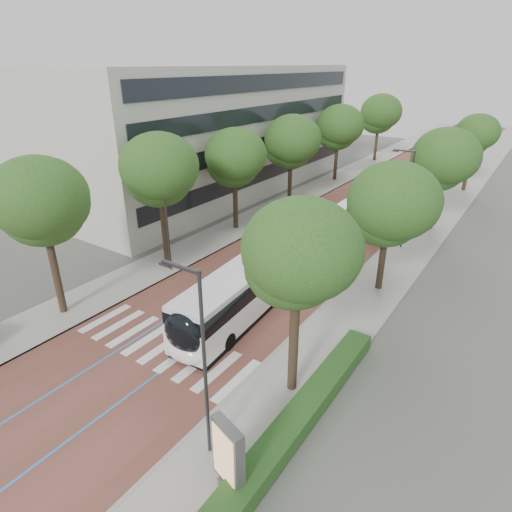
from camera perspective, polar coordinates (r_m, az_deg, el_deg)
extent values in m
plane|color=#51544C|center=(24.17, -14.21, -12.59)|extent=(160.00, 160.00, 0.00)
cube|color=brown|center=(56.21, 17.44, 8.58)|extent=(11.00, 140.00, 0.02)
cube|color=#9B9892|center=(58.68, 10.42, 9.97)|extent=(4.00, 140.00, 0.12)
cube|color=#9B9892|center=(54.64, 24.94, 7.04)|extent=(4.00, 140.00, 0.12)
cube|color=gray|center=(57.97, 12.15, 9.66)|extent=(0.20, 140.00, 0.14)
cube|color=gray|center=(54.94, 23.01, 7.46)|extent=(0.20, 140.00, 0.14)
cube|color=silver|center=(27.90, -19.44, -7.82)|extent=(0.55, 3.60, 0.01)
cube|color=silver|center=(27.02, -17.81, -8.69)|extent=(0.55, 3.60, 0.01)
cube|color=silver|center=(26.16, -16.05, -9.62)|extent=(0.55, 3.60, 0.01)
cube|color=silver|center=(25.34, -14.17, -10.60)|extent=(0.55, 3.60, 0.01)
cube|color=silver|center=(24.55, -12.16, -11.63)|extent=(0.55, 3.60, 0.01)
cube|color=silver|center=(23.81, -9.99, -12.72)|extent=(0.55, 3.60, 0.01)
cube|color=silver|center=(23.10, -7.67, -13.85)|extent=(0.55, 3.60, 0.01)
cube|color=silver|center=(22.45, -5.19, -15.02)|extent=(0.55, 3.60, 0.01)
cube|color=silver|center=(21.85, -2.53, -16.24)|extent=(0.55, 3.60, 0.01)
cube|color=blue|center=(56.66, 15.90, 8.90)|extent=(0.12, 126.00, 0.01)
cube|color=blue|center=(55.80, 19.01, 8.27)|extent=(0.12, 126.00, 0.01)
cube|color=#ACAA9F|center=(53.64, -6.94, 16.43)|extent=(18.00, 40.00, 14.00)
cube|color=black|center=(49.02, 1.52, 11.09)|extent=(0.12, 38.00, 1.60)
cube|color=black|center=(48.39, 1.56, 14.78)|extent=(0.12, 38.00, 1.60)
cube|color=black|center=(47.96, 1.61, 18.56)|extent=(0.12, 38.00, 1.60)
cube|color=black|center=(47.76, 1.65, 22.14)|extent=(0.12, 38.00, 1.60)
cube|color=#1D4618|center=(19.36, 5.52, -20.88)|extent=(1.20, 14.00, 0.80)
cylinder|color=#313234|center=(16.08, -6.83, -14.82)|extent=(0.14, 0.14, 8.00)
cube|color=#313234|center=(14.46, -10.00, -1.48)|extent=(1.70, 0.12, 0.12)
cube|color=#313234|center=(14.95, -11.93, -1.09)|extent=(0.50, 0.20, 0.10)
cylinder|color=#313234|center=(36.65, 19.56, 6.92)|extent=(0.14, 0.14, 8.00)
cube|color=#313234|center=(35.97, 19.20, 13.10)|extent=(1.70, 0.12, 0.12)
cube|color=#313234|center=(36.17, 18.10, 13.17)|extent=(0.50, 0.20, 0.10)
cylinder|color=#313234|center=(31.09, -11.83, 4.84)|extent=(0.14, 0.14, 8.00)
cylinder|color=black|center=(28.38, -25.04, -2.60)|extent=(0.44, 0.44, 4.93)
ellipsoid|color=#254C18|center=(26.84, -26.72, 5.99)|extent=(5.34, 5.34, 4.54)
cylinder|color=black|center=(33.25, -12.08, 3.10)|extent=(0.44, 0.44, 4.97)
ellipsoid|color=#254C18|center=(31.94, -12.79, 10.68)|extent=(5.61, 5.61, 4.77)
cylinder|color=black|center=(39.67, -2.76, 6.76)|extent=(0.44, 0.44, 4.53)
ellipsoid|color=#254C18|center=(38.63, -2.88, 12.59)|extent=(5.43, 5.43, 4.62)
cylinder|color=black|center=(47.72, 4.53, 9.74)|extent=(0.44, 0.44, 4.51)
ellipsoid|color=#254C18|center=(46.86, 4.70, 14.59)|extent=(5.99, 5.99, 5.09)
cylinder|color=black|center=(58.18, 10.59, 12.13)|extent=(0.44, 0.44, 4.63)
ellipsoid|color=#254C18|center=(57.47, 10.92, 16.23)|extent=(5.93, 5.93, 5.04)
cylinder|color=black|center=(71.92, 15.69, 14.04)|extent=(0.44, 0.44, 4.89)
ellipsoid|color=#254C18|center=(71.33, 16.11, 17.54)|extent=(6.18, 6.18, 5.25)
cylinder|color=black|center=(19.95, 5.01, -12.01)|extent=(0.44, 0.44, 4.87)
ellipsoid|color=#254C18|center=(17.70, 5.53, -0.39)|extent=(4.95, 4.95, 4.21)
cylinder|color=black|center=(29.86, 16.42, -0.76)|extent=(0.44, 0.44, 4.13)
ellipsoid|color=#254C18|center=(28.54, 17.30, 6.08)|extent=(5.80, 5.80, 4.93)
cylinder|color=black|center=(42.63, 22.61, 6.10)|extent=(0.44, 0.44, 4.45)
ellipsoid|color=#254C18|center=(41.67, 23.51, 11.37)|extent=(5.80, 5.80, 4.93)
cylinder|color=black|center=(57.95, 26.29, 9.97)|extent=(0.44, 0.44, 4.56)
ellipsoid|color=#254C18|center=(57.24, 27.07, 13.96)|extent=(4.83, 4.83, 4.10)
cylinder|color=black|center=(28.95, 2.43, -1.16)|extent=(2.36, 1.07, 2.30)
cube|color=white|center=(25.28, -3.04, -6.55)|extent=(3.18, 9.52, 1.82)
cube|color=black|center=(24.71, -3.10, -4.28)|extent=(3.21, 9.33, 0.97)
cube|color=silver|center=(24.41, -3.13, -2.96)|extent=(3.12, 9.33, 0.31)
cube|color=black|center=(25.85, -2.99, -8.62)|extent=(3.10, 9.14, 0.35)
cube|color=white|center=(32.72, 5.93, 0.86)|extent=(3.06, 7.90, 1.82)
cube|color=black|center=(32.28, 6.02, 2.71)|extent=(3.09, 7.75, 0.97)
cube|color=silver|center=(32.05, 6.07, 3.78)|extent=(3.00, 7.74, 0.31)
cube|color=black|center=(33.16, 5.85, -0.86)|extent=(2.99, 7.59, 0.35)
ellipsoid|color=black|center=(21.84, -9.62, -10.10)|extent=(2.42, 1.27, 2.28)
ellipsoid|color=white|center=(22.46, -9.50, -12.56)|extent=(2.42, 1.17, 1.14)
cylinder|color=black|center=(24.70, -8.14, -9.70)|extent=(0.37, 1.02, 1.00)
cylinder|color=black|center=(23.58, -3.70, -11.31)|extent=(0.37, 1.02, 1.00)
cylinder|color=black|center=(34.84, 5.33, 1.03)|extent=(0.37, 1.02, 1.00)
cylinder|color=black|center=(34.06, 8.77, 0.27)|extent=(0.37, 1.02, 1.00)
cylinder|color=black|center=(28.44, -1.57, -4.53)|extent=(0.37, 1.02, 1.00)
cylinder|color=black|center=(27.47, 2.48, -5.67)|extent=(0.37, 1.02, 1.00)
cube|color=white|center=(41.57, 14.46, 5.38)|extent=(2.61, 12.02, 1.82)
cube|color=black|center=(41.23, 14.63, 6.88)|extent=(2.64, 11.78, 0.97)
cube|color=silver|center=(41.05, 14.72, 7.73)|extent=(2.55, 11.78, 0.31)
cube|color=black|center=(41.92, 14.31, 3.98)|extent=(2.55, 11.54, 0.35)
ellipsoid|color=black|center=(36.13, 11.36, 4.08)|extent=(2.36, 1.12, 2.28)
ellipsoid|color=white|center=(36.49, 11.18, 2.37)|extent=(2.36, 1.02, 1.14)
cylinder|color=black|center=(39.00, 10.96, 3.27)|extent=(0.31, 1.00, 1.00)
cylinder|color=black|center=(38.27, 14.05, 2.56)|extent=(0.31, 1.00, 1.00)
cylinder|color=black|center=(45.58, 14.70, 6.00)|extent=(0.31, 1.00, 1.00)
cylinder|color=black|center=(44.95, 17.40, 5.43)|extent=(0.31, 1.00, 1.00)
cube|color=white|center=(53.15, 19.90, 8.78)|extent=(3.32, 12.14, 1.82)
cube|color=black|center=(52.89, 20.08, 9.97)|extent=(3.35, 11.91, 0.97)
cube|color=silver|center=(52.75, 20.18, 10.64)|extent=(3.26, 11.90, 0.31)
cube|color=black|center=(53.43, 19.73, 7.66)|extent=(3.24, 11.66, 0.35)
ellipsoid|color=black|center=(47.61, 17.63, 8.32)|extent=(2.42, 1.26, 2.28)
ellipsoid|color=white|center=(47.87, 17.44, 7.00)|extent=(2.41, 1.16, 1.14)
cylinder|color=black|center=(50.42, 17.18, 7.45)|extent=(0.37, 1.02, 1.00)
cylinder|color=black|center=(49.71, 19.59, 6.89)|extent=(0.37, 1.02, 1.00)
cylinder|color=black|center=(57.18, 20.02, 8.99)|extent=(0.37, 1.02, 1.00)
cylinder|color=black|center=(56.56, 22.18, 8.50)|extent=(0.37, 1.02, 1.00)
cube|color=white|center=(66.39, 22.54, 11.27)|extent=(2.63, 12.03, 1.82)
cube|color=black|center=(66.17, 22.70, 12.22)|extent=(2.67, 11.79, 0.97)
cube|color=silver|center=(66.06, 22.79, 12.76)|extent=(2.58, 11.79, 0.31)
cube|color=black|center=(66.61, 22.39, 10.36)|extent=(2.58, 11.55, 0.35)
ellipsoid|color=black|center=(60.62, 21.42, 11.07)|extent=(2.36, 1.13, 2.28)
ellipsoid|color=white|center=(60.81, 21.25, 10.02)|extent=(2.36, 1.03, 1.14)
cylinder|color=black|center=(63.32, 20.71, 10.28)|extent=(0.31, 1.00, 1.00)
cylinder|color=black|center=(62.88, 22.71, 9.87)|extent=(0.31, 1.00, 1.00)
cylinder|color=black|center=(70.41, 22.23, 11.34)|extent=(0.31, 1.00, 1.00)
cylinder|color=black|center=(70.01, 24.04, 10.97)|extent=(0.31, 1.00, 1.00)
cube|color=white|center=(77.84, 24.93, 12.57)|extent=(2.95, 12.09, 1.82)
cube|color=black|center=(77.66, 25.08, 13.38)|extent=(2.98, 11.85, 0.97)
cube|color=silver|center=(77.56, 25.17, 13.84)|extent=(2.89, 11.84, 0.31)
cube|color=black|center=(78.03, 24.79, 11.79)|extent=(2.88, 11.60, 0.35)
ellipsoid|color=black|center=(72.08, 23.95, 12.55)|extent=(2.39, 1.19, 2.28)
ellipsoid|color=white|center=(72.23, 23.79, 11.67)|extent=(2.39, 1.09, 1.14)
cylinder|color=black|center=(74.75, 23.34, 11.83)|extent=(0.34, 1.01, 1.00)
cylinder|color=black|center=(74.28, 25.03, 11.47)|extent=(0.34, 1.01, 1.00)
cylinder|color=black|center=(81.86, 24.68, 12.54)|extent=(0.34, 1.01, 1.00)
cylinder|color=black|center=(81.43, 26.24, 12.21)|extent=(0.34, 1.01, 1.00)
cube|color=#59595B|center=(17.53, -3.57, -28.09)|extent=(0.82, 0.75, 0.45)
cube|color=#59595B|center=(16.34, -3.72, -24.80)|extent=(1.53, 0.82, 2.61)
cube|color=tan|center=(16.26, -4.41, -25.14)|extent=(1.20, 0.40, 2.27)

